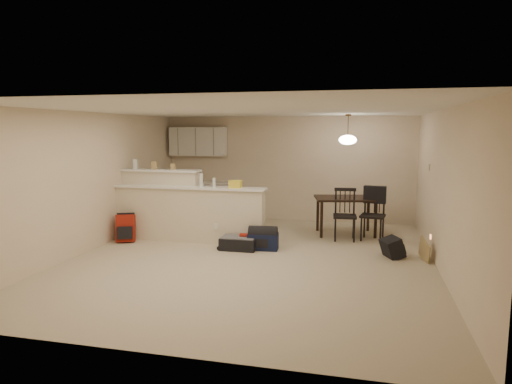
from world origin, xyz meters
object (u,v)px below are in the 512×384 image
(dining_chair_near, at_px, (345,215))
(dining_table, at_px, (346,202))
(dining_chair_far, at_px, (373,214))
(navy_duffel, at_px, (263,241))
(red_backpack, at_px, (126,228))
(black_daypack, at_px, (392,248))
(suitcase, at_px, (239,243))
(pendant_lamp, at_px, (348,139))

(dining_chair_near, bearing_deg, dining_table, 86.43)
(dining_chair_far, relative_size, navy_duffel, 1.91)
(red_backpack, bearing_deg, black_daypack, -21.05)
(suitcase, bearing_deg, black_daypack, 1.28)
(dining_chair_near, bearing_deg, pendant_lamp, 86.43)
(pendant_lamp, distance_m, suitcase, 3.14)
(black_daypack, bearing_deg, navy_duffel, 67.18)
(pendant_lamp, height_order, suitcase, pendant_lamp)
(pendant_lamp, xyz_separation_m, dining_chair_near, (0.00, -0.52, -1.48))
(dining_chair_near, xyz_separation_m, red_backpack, (-4.18, -1.13, -0.25))
(navy_duffel, distance_m, black_daypack, 2.28)
(suitcase, height_order, navy_duffel, navy_duffel)
(dining_table, relative_size, dining_chair_far, 1.35)
(dining_table, relative_size, black_daypack, 3.74)
(dining_table, distance_m, suitcase, 2.58)
(dining_chair_far, bearing_deg, pendant_lamp, 152.47)
(suitcase, bearing_deg, navy_duffel, 11.21)
(dining_chair_near, relative_size, navy_duffel, 1.87)
(dining_chair_far, xyz_separation_m, black_daypack, (0.32, -1.20, -0.36))
(pendant_lamp, height_order, red_backpack, pendant_lamp)
(red_backpack, bearing_deg, dining_chair_far, -6.74)
(red_backpack, bearing_deg, suitcase, -22.67)
(red_backpack, xyz_separation_m, black_daypack, (5.03, 0.05, -0.10))
(pendant_lamp, bearing_deg, red_backpack, -158.31)
(pendant_lamp, distance_m, navy_duffel, 2.83)
(pendant_lamp, relative_size, red_backpack, 1.16)
(dining_table, bearing_deg, dining_chair_near, -101.92)
(red_backpack, bearing_deg, dining_chair_near, -6.38)
(dining_table, xyz_separation_m, dining_chair_far, (0.54, -0.41, -0.17))
(dining_table, bearing_deg, suitcase, -149.72)
(suitcase, xyz_separation_m, black_daypack, (2.71, 0.09, 0.06))
(suitcase, relative_size, red_backpack, 1.23)
(navy_duffel, bearing_deg, dining_chair_far, 26.82)
(suitcase, relative_size, navy_duffel, 1.19)
(red_backpack, bearing_deg, navy_duffel, -20.61)
(dining_table, bearing_deg, dining_chair_far, -49.53)
(pendant_lamp, height_order, navy_duffel, pendant_lamp)
(dining_chair_far, xyz_separation_m, red_backpack, (-4.71, -1.25, -0.26))
(dining_chair_near, xyz_separation_m, suitcase, (-1.86, -1.18, -0.40))
(dining_table, distance_m, navy_duffel, 2.22)
(dining_chair_far, bearing_deg, red_backpack, -155.48)
(navy_duffel, bearing_deg, suitcase, -172.87)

